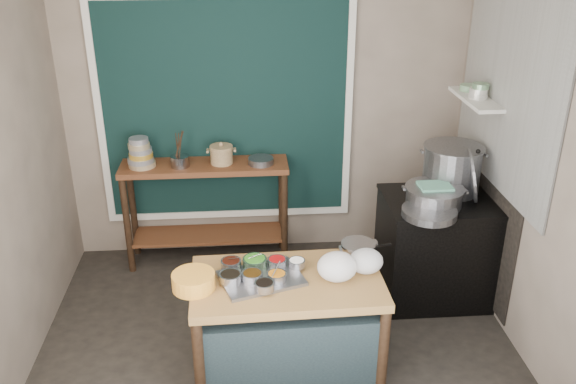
{
  "coord_description": "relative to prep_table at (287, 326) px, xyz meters",
  "views": [
    {
      "loc": [
        -0.21,
        -3.67,
        2.92
      ],
      "look_at": [
        0.1,
        0.25,
        1.12
      ],
      "focal_mm": 38.0,
      "sensor_mm": 36.0,
      "label": 1
    }
  ],
  "objects": [
    {
      "name": "back_wall",
      "position": [
        -0.05,
        1.81,
        1.02
      ],
      "size": [
        3.5,
        0.02,
        2.8
      ],
      "primitive_type": "cube",
      "color": "gray",
      "rests_on": "floor"
    },
    {
      "name": "tile_panel",
      "position": [
        1.69,
        0.85,
        1.48
      ],
      "size": [
        0.02,
        1.7,
        1.7
      ],
      "primitive_type": "cube",
      "color": "#B2B2AA",
      "rests_on": "right_wall"
    },
    {
      "name": "stock_pot",
      "position": [
        1.4,
        1.01,
        0.7
      ],
      "size": [
        0.59,
        0.59,
        0.38
      ],
      "primitive_type": null,
      "rotation": [
        0.0,
        0.0,
        -0.25
      ],
      "color": "gray",
      "rests_on": "stove_top"
    },
    {
      "name": "ceramic_crock",
      "position": [
        -0.45,
        1.58,
        0.65
      ],
      "size": [
        0.22,
        0.22,
        0.14
      ],
      "primitive_type": null,
      "rotation": [
        0.0,
        0.0,
        0.04
      ],
      "color": "#988053",
      "rests_on": "back_counter"
    },
    {
      "name": "wall_shelf",
      "position": [
        1.58,
        1.15,
        1.23
      ],
      "size": [
        0.22,
        0.7,
        0.03
      ],
      "primitive_type": "cube",
      "color": "beige",
      "rests_on": "right_wall"
    },
    {
      "name": "plastic_bag_a",
      "position": [
        0.32,
        -0.03,
        0.47
      ],
      "size": [
        0.27,
        0.24,
        0.2
      ],
      "primitive_type": "ellipsoid",
      "rotation": [
        0.0,
        0.0,
        0.06
      ],
      "color": "white",
      "rests_on": "prep_table"
    },
    {
      "name": "condiment_bowls",
      "position": [
        -0.2,
        0.04,
        0.43
      ],
      "size": [
        0.57,
        0.42,
        0.06
      ],
      "color": "gray",
      "rests_on": "condiment_tray"
    },
    {
      "name": "shelf_bowl_green",
      "position": [
        1.58,
        1.35,
        1.26
      ],
      "size": [
        0.18,
        0.18,
        0.05
      ],
      "primitive_type": "cylinder",
      "rotation": [
        0.0,
        0.0,
        -0.43
      ],
      "color": "gray",
      "rests_on": "wall_shelf"
    },
    {
      "name": "back_counter",
      "position": [
        -0.6,
        1.58,
        0.1
      ],
      "size": [
        1.45,
        0.4,
        0.95
      ],
      "primitive_type": "cube",
      "color": "brown",
      "rests_on": "floor"
    },
    {
      "name": "yellow_basin",
      "position": [
        -0.6,
        -0.06,
        0.43
      ],
      "size": [
        0.32,
        0.32,
        0.11
      ],
      "primitive_type": "cylinder",
      "rotation": [
        0.0,
        0.0,
        0.2
      ],
      "color": "orange",
      "rests_on": "prep_table"
    },
    {
      "name": "stove_block",
      "position": [
        1.3,
        0.85,
        0.05
      ],
      "size": [
        0.9,
        0.68,
        0.85
      ],
      "primitive_type": "cube",
      "color": "black",
      "rests_on": "floor"
    },
    {
      "name": "green_cloth",
      "position": [
        1.19,
        0.76,
        0.66
      ],
      "size": [
        0.25,
        0.19,
        0.02
      ],
      "primitive_type": "cube",
      "rotation": [
        0.0,
        0.0,
        0.02
      ],
      "color": "#5EA687",
      "rests_on": "steamer"
    },
    {
      "name": "saucepan",
      "position": [
        0.5,
        0.2,
        0.44
      ],
      "size": [
        0.3,
        0.3,
        0.13
      ],
      "primitive_type": null,
      "rotation": [
        0.0,
        0.0,
        0.27
      ],
      "color": "gray",
      "rests_on": "prep_table"
    },
    {
      "name": "curtain_frame",
      "position": [
        -0.4,
        1.76,
        0.98
      ],
      "size": [
        2.22,
        0.03,
        2.02
      ],
      "primitive_type": null,
      "color": "beige",
      "rests_on": "back_wall"
    },
    {
      "name": "wide_bowl",
      "position": [
        -0.11,
        1.54,
        0.6
      ],
      "size": [
        0.25,
        0.25,
        0.05
      ],
      "primitive_type": "cylinder",
      "rotation": [
        0.0,
        0.0,
        0.15
      ],
      "color": "gray",
      "rests_on": "back_counter"
    },
    {
      "name": "plastic_bag_b",
      "position": [
        0.53,
        0.04,
        0.46
      ],
      "size": [
        0.25,
        0.23,
        0.17
      ],
      "primitive_type": "ellipsoid",
      "rotation": [
        0.0,
        0.0,
        -0.16
      ],
      "color": "white",
      "rests_on": "prep_table"
    },
    {
      "name": "right_wall",
      "position": [
        1.71,
        0.3,
        1.02
      ],
      "size": [
        0.02,
        3.0,
        2.8
      ],
      "primitive_type": "cube",
      "color": "gray",
      "rests_on": "floor"
    },
    {
      "name": "bowl_stack",
      "position": [
        -1.13,
        1.55,
        0.69
      ],
      "size": [
        0.23,
        0.23,
        0.26
      ],
      "color": "tan",
      "rests_on": "back_counter"
    },
    {
      "name": "shelf_bowl_stack",
      "position": [
        1.58,
        1.12,
        1.3
      ],
      "size": [
        0.15,
        0.15,
        0.12
      ],
      "color": "silver",
      "rests_on": "wall_shelf"
    },
    {
      "name": "soot_patch",
      "position": [
        1.69,
        0.95,
        0.32
      ],
      "size": [
        0.01,
        1.3,
        1.3
      ],
      "primitive_type": "cube",
      "color": "black",
      "rests_on": "right_wall"
    },
    {
      "name": "floor",
      "position": [
        -0.05,
        0.3,
        -0.39
      ],
      "size": [
        3.5,
        3.0,
        0.02
      ],
      "primitive_type": "cube",
      "color": "#28241F",
      "rests_on": "ground"
    },
    {
      "name": "steamer",
      "position": [
        1.19,
        0.76,
        0.58
      ],
      "size": [
        0.55,
        0.55,
        0.15
      ],
      "primitive_type": null,
      "rotation": [
        0.0,
        0.0,
        -0.21
      ],
      "color": "gray",
      "rests_on": "stove_top"
    },
    {
      "name": "shallow_pan",
      "position": [
        1.1,
        0.58,
        0.53
      ],
      "size": [
        0.53,
        0.53,
        0.05
      ],
      "primitive_type": "cylinder",
      "rotation": [
        0.0,
        0.0,
        0.36
      ],
      "color": "gray",
      "rests_on": "stove_top"
    },
    {
      "name": "condiment_tray",
      "position": [
        -0.17,
        0.01,
        0.39
      ],
      "size": [
        0.6,
        0.5,
        0.02
      ],
      "primitive_type": "cube",
      "rotation": [
        0.0,
        0.0,
        0.31
      ],
      "color": "gray",
      "rests_on": "prep_table"
    },
    {
      "name": "curtain_panel",
      "position": [
        -0.4,
        1.77,
        0.98
      ],
      "size": [
        2.1,
        0.02,
        1.9
      ],
      "primitive_type": "cube",
      "color": "black",
      "rests_on": "back_wall"
    },
    {
      "name": "stove_top",
      "position": [
        1.3,
        0.85,
        0.49
      ],
      "size": [
        0.92,
        0.69,
        0.03
      ],
      "primitive_type": "cube",
      "color": "black",
      "rests_on": "stove_block"
    },
    {
      "name": "utensil_cup",
      "position": [
        -0.8,
        1.53,
        0.62
      ],
      "size": [
        0.21,
        0.21,
        0.1
      ],
      "primitive_type": "cylinder",
      "rotation": [
        0.0,
        0.0,
        0.41
      ],
      "color": "gray",
      "rests_on": "back_counter"
    },
    {
      "name": "prep_table",
      "position": [
        0.0,
        0.0,
        0.0
      ],
      "size": [
        1.27,
        0.75,
        0.75
      ],
      "primitive_type": "cube",
      "rotation": [
        0.0,
        0.0,
        0.02
      ],
      "color": "brown",
      "rests_on": "floor"
    },
    {
      "name": "pot_lid",
      "position": [
        1.5,
        0.83,
        0.71
      ],
      "size": [
        0.21,
        0.44,
        0.42
      ],
      "primitive_type": "cylinder",
      "rotation": [
        0.0,
        1.36,
        -0.25
      ],
      "color": "gray",
      "rests_on": "stove_top"
    }
  ]
}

